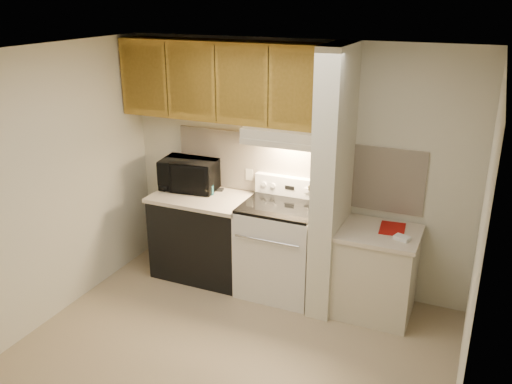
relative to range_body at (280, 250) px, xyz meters
The scene contains 50 objects.
floor 1.24m from the range_body, 90.00° to the right, with size 3.60×3.60×0.00m, color tan.
ceiling 2.34m from the range_body, 90.00° to the right, with size 3.60×3.60×0.00m, color white.
wall_back 0.86m from the range_body, 90.00° to the left, with size 3.60×0.02×2.50m, color beige.
wall_left 2.28m from the range_body, 147.31° to the right, with size 0.02×3.00×2.50m, color beige.
wall_right 2.28m from the range_body, 32.69° to the right, with size 0.02×3.00×2.50m, color beige.
backsplash 0.84m from the range_body, 90.00° to the left, with size 2.60×0.02×0.63m, color #FBE6CA.
range_body is the anchor object (origin of this frame).
oven_window 0.32m from the range_body, 90.00° to the right, with size 0.50×0.01×0.30m, color black.
oven_handle 0.44m from the range_body, 90.00° to the right, with size 0.02×0.02×0.65m, color silver.
cooktop 0.48m from the range_body, ahead, with size 0.74×0.64×0.03m, color black.
range_backguard 0.66m from the range_body, 90.00° to the left, with size 0.76×0.08×0.20m, color silver.
range_display 0.64m from the range_body, 90.00° to the left, with size 0.10×0.01×0.04m, color black.
range_knob_left_outer 0.70m from the range_body, 139.40° to the left, with size 0.05×0.05×0.02m, color silver.
range_knob_left_inner 0.66m from the range_body, 126.87° to the left, with size 0.05×0.05×0.02m, color silver.
range_knob_right_inner 0.66m from the range_body, 53.13° to the left, with size 0.05×0.05×0.02m, color silver.
range_knob_right_outer 0.70m from the range_body, 40.60° to the left, with size 0.05×0.05×0.02m, color silver.
dishwasher_front 0.88m from the range_body, behind, with size 1.00×0.63×0.87m, color black.
left_countertop 0.98m from the range_body, behind, with size 1.04×0.67×0.04m, color beige.
spoon_rest 1.01m from the range_body, 166.43° to the left, with size 0.25×0.08×0.02m, color black.
teal_jar 0.97m from the range_body, behind, with size 0.09×0.09×0.10m, color #1A555B.
outlet 0.86m from the range_body, 146.31° to the left, with size 0.08×0.01×0.12m, color beige.
microwave 1.27m from the range_body, behind, with size 0.59×0.40×0.33m, color black.
partition_pillar 0.94m from the range_body, ahead, with size 0.22×0.70×2.50m, color beige.
pillar_trim 0.93m from the range_body, ahead, with size 0.01×0.70×0.04m, color olive.
knife_strip 0.95m from the range_body, ahead, with size 0.02×0.42×0.04m, color black.
knife_blade_a 0.88m from the range_body, 30.20° to the right, with size 0.01×0.04×0.16m, color silver.
knife_handle_a 1.01m from the range_body, 29.77° to the right, with size 0.02×0.02×0.10m, color black.
knife_blade_b 0.85m from the range_body, 19.44° to the right, with size 0.01×0.04×0.18m, color silver.
knife_handle_b 1.00m from the range_body, 21.64° to the right, with size 0.02×0.02×0.10m, color black.
knife_blade_c 0.83m from the range_body, ahead, with size 0.01×0.04×0.20m, color silver.
knife_handle_c 0.99m from the range_body, ahead, with size 0.02×0.02×0.10m, color black.
knife_blade_d 0.85m from the range_body, ahead, with size 0.01×0.04×0.16m, color silver.
knife_handle_d 0.98m from the range_body, ahead, with size 0.02×0.02×0.10m, color black.
knife_blade_e 0.84m from the range_body, 14.05° to the left, with size 0.01×0.04×0.18m, color silver.
knife_handle_e 0.99m from the range_body, 15.11° to the left, with size 0.02×0.02×0.10m, color black.
oven_mitt 0.85m from the range_body, 23.58° to the left, with size 0.03×0.10×0.24m, color slate.
right_cab_base 0.97m from the range_body, ahead, with size 0.70×0.60×0.81m, color beige.
right_countertop 1.04m from the range_body, ahead, with size 0.74×0.64×0.04m, color beige.
red_folder 1.14m from the range_body, ahead, with size 0.22×0.30×0.01m, color #9C100B.
white_box 1.26m from the range_body, ahead, with size 0.13×0.09×0.04m, color white.
range_hood 1.17m from the range_body, 90.00° to the left, with size 0.78×0.44×0.15m, color beige.
hood_lip 1.12m from the range_body, 90.00° to the right, with size 0.78×0.04×0.06m, color beige.
upper_cabinets 1.77m from the range_body, 166.16° to the left, with size 2.18×0.33×0.77m, color olive.
cab_door_a 2.22m from the range_body, behind, with size 0.46×0.01×0.63m, color olive.
cab_gap_a 2.04m from the range_body, behind, with size 0.01×0.01×0.73m, color black.
cab_door_b 1.89m from the range_body, behind, with size 0.46×0.01×0.63m, color olive.
cab_gap_b 1.77m from the range_body, behind, with size 0.01×0.01×0.73m, color black.
cab_door_c 1.68m from the range_body, behind, with size 0.46×0.01×0.63m, color olive.
cab_gap_c 1.63m from the range_body, behind, with size 0.01×0.01×0.73m, color black.
cab_door_d 1.63m from the range_body, ahead, with size 0.46×0.01×0.63m, color olive.
Camera 1 is at (1.75, -3.43, 2.91)m, focal length 38.00 mm.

